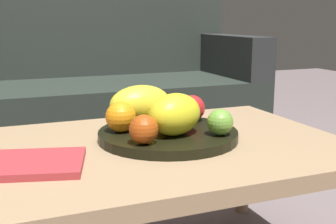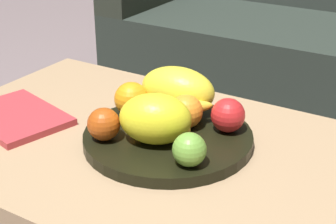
# 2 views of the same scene
# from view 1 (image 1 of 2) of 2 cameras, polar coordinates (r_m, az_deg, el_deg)

# --- Properties ---
(coffee_table) EXTENTS (1.02, 0.67, 0.39)m
(coffee_table) POSITION_cam_1_polar(r_m,az_deg,el_deg) (1.14, -2.30, -6.30)
(coffee_table) COLOR #A38360
(coffee_table) RESTS_ON ground_plane
(couch) EXTENTS (1.70, 0.70, 0.90)m
(couch) POSITION_cam_1_polar(r_m,az_deg,el_deg) (2.28, -10.20, 1.74)
(couch) COLOR #252D27
(couch) RESTS_ON ground_plane
(fruit_bowl) EXTENTS (0.37, 0.37, 0.03)m
(fruit_bowl) POSITION_cam_1_polar(r_m,az_deg,el_deg) (1.16, 0.00, -3.01)
(fruit_bowl) COLOR black
(fruit_bowl) RESTS_ON coffee_table
(melon_large_front) EXTENTS (0.18, 0.16, 0.11)m
(melon_large_front) POSITION_cam_1_polar(r_m,az_deg,el_deg) (1.10, 0.89, -0.31)
(melon_large_front) COLOR yellow
(melon_large_front) RESTS_ON fruit_bowl
(melon_smaller_beside) EXTENTS (0.19, 0.12, 0.11)m
(melon_smaller_beside) POSITION_cam_1_polar(r_m,az_deg,el_deg) (1.23, -3.64, 1.03)
(melon_smaller_beside) COLOR yellow
(melon_smaller_beside) RESTS_ON fruit_bowl
(orange_front) EXTENTS (0.08, 0.08, 0.08)m
(orange_front) POSITION_cam_1_polar(r_m,az_deg,el_deg) (1.14, -6.22, -0.63)
(orange_front) COLOR orange
(orange_front) RESTS_ON fruit_bowl
(orange_left) EXTENTS (0.08, 0.08, 0.08)m
(orange_left) POSITION_cam_1_polar(r_m,az_deg,el_deg) (1.20, 0.05, -0.07)
(orange_left) COLOR orange
(orange_left) RESTS_ON fruit_bowl
(apple_front) EXTENTS (0.07, 0.07, 0.07)m
(apple_front) POSITION_cam_1_polar(r_m,az_deg,el_deg) (1.11, 6.84, -1.34)
(apple_front) COLOR #69A13A
(apple_front) RESTS_ON fruit_bowl
(apple_left) EXTENTS (0.07, 0.07, 0.07)m
(apple_left) POSITION_cam_1_polar(r_m,az_deg,el_deg) (1.03, -3.20, -2.28)
(apple_left) COLOR #AB4512
(apple_left) RESTS_ON fruit_bowl
(apple_right) EXTENTS (0.08, 0.08, 0.08)m
(apple_right) POSITION_cam_1_polar(r_m,az_deg,el_deg) (1.26, 3.17, 0.51)
(apple_right) COLOR red
(apple_right) RESTS_ON fruit_bowl
(banana_bunch) EXTENTS (0.14, 0.17, 0.06)m
(banana_bunch) POSITION_cam_1_polar(r_m,az_deg,el_deg) (1.18, -0.51, -0.59)
(banana_bunch) COLOR yellow
(banana_bunch) RESTS_ON fruit_bowl
(magazine) EXTENTS (0.29, 0.24, 0.02)m
(magazine) POSITION_cam_1_polar(r_m,az_deg,el_deg) (1.00, -18.24, -6.48)
(magazine) COLOR #B0333A
(magazine) RESTS_ON coffee_table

